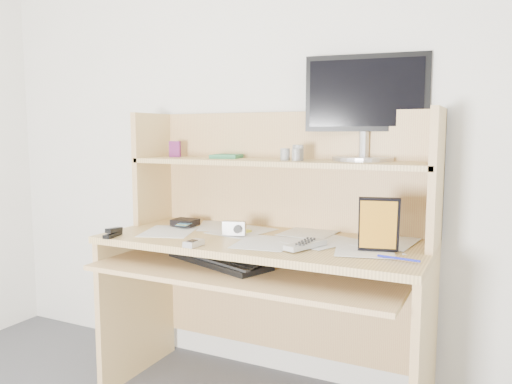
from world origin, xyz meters
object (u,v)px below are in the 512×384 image
at_px(tv_remote, 306,245).
at_px(game_case, 379,225).
at_px(keyboard, 219,259).
at_px(monitor, 366,104).
at_px(desk, 270,247).

bearing_deg(tv_remote, game_case, 29.87).
bearing_deg(game_case, keyboard, 170.28).
bearing_deg(tv_remote, keyboard, -158.48).
distance_m(tv_remote, monitor, 0.69).
xyz_separation_m(desk, keyboard, (-0.15, -0.19, -0.03)).
relative_size(game_case, monitor, 0.40).
bearing_deg(keyboard, desk, 72.18).
height_order(game_case, monitor, monitor).
height_order(tv_remote, monitor, monitor).
relative_size(keyboard, tv_remote, 2.65).
xyz_separation_m(game_case, monitor, (-0.14, 0.34, 0.46)).
xyz_separation_m(keyboard, game_case, (0.66, 0.05, 0.19)).
relative_size(keyboard, game_case, 2.50).
bearing_deg(keyboard, monitor, 57.21).
xyz_separation_m(desk, game_case, (0.51, -0.14, 0.17)).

